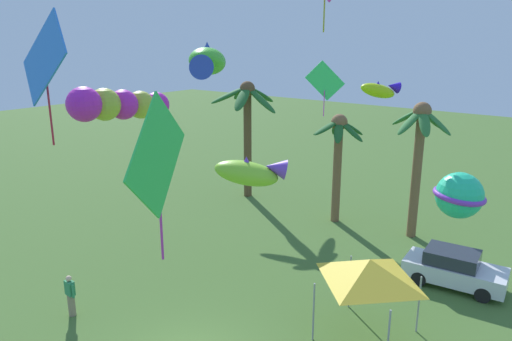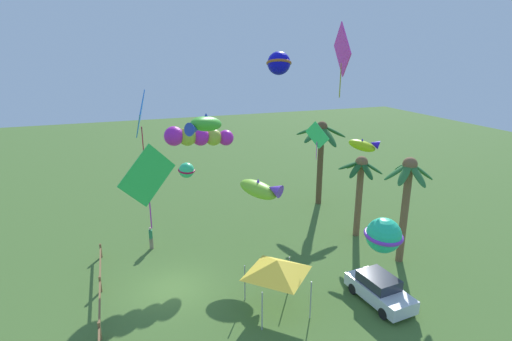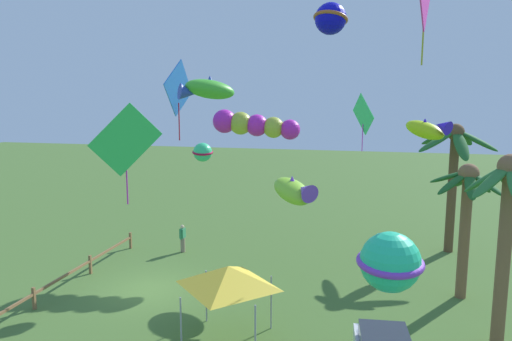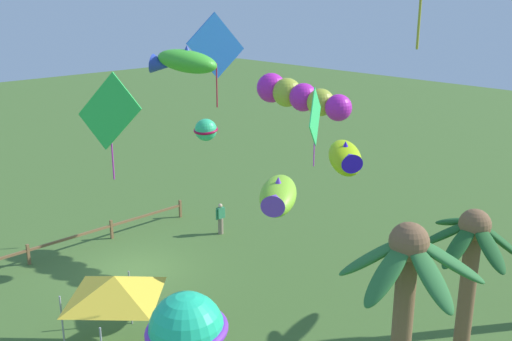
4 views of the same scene
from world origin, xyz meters
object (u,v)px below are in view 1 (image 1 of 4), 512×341
Objects in this scene: palm_tree_0 at (338,146)px; kite_fish_7 at (251,172)px; festival_tent at (369,270)px; palm_tree_1 at (247,112)px; spectator_0 at (71,295)px; kite_ball_2 at (459,195)px; kite_ball_1 at (156,153)px; kite_diamond_5 at (325,81)px; kite_fish_3 at (207,62)px; kite_tube_8 at (118,105)px; palm_tree_2 at (419,142)px; kite_diamond_4 at (44,60)px; kite_diamond_6 at (157,158)px; kite_fish_0 at (380,90)px; parked_car_0 at (454,268)px.

kite_fish_7 is (-0.03, -7.49, 0.18)m from palm_tree_0.
kite_fish_7 reaches higher than festival_tent.
spectator_0 is at bearing -76.26° from palm_tree_1.
kite_ball_2 is at bearing -15.80° from palm_tree_1.
kite_ball_1 is 0.57× the size of kite_diamond_5.
palm_tree_0 is 2.24× the size of kite_fish_3.
palm_tree_1 is at bearing 101.14° from kite_tube_8.
palm_tree_2 is at bearing 70.07° from kite_ball_1.
kite_fish_3 is (-6.02, -7.83, 5.25)m from kite_ball_2.
kite_diamond_4 is 5.97m from kite_diamond_6.
palm_tree_2 is 6.39m from kite_diamond_5.
palm_tree_0 is at bearing 145.50° from kite_fish_0.
spectator_0 is 7.58m from kite_tube_8.
kite_fish_0 is at bearing 162.58° from parked_car_0.
kite_tube_8 reaches higher than spectator_0.
kite_fish_0 reaches higher than spectator_0.
kite_ball_1 is at bearing -21.17° from kite_tube_8.
kite_fish_7 reaches higher than spectator_0.
kite_diamond_6 is (-4.68, -11.19, 2.99)m from kite_ball_2.
kite_diamond_5 reaches higher than kite_tube_8.
spectator_0 is 1.18× the size of kite_ball_1.
kite_fish_7 is at bearing 34.62° from kite_tube_8.
kite_ball_2 reaches higher than parked_car_0.
kite_fish_3 reaches higher than kite_ball_2.
spectator_0 is 10.69m from festival_tent.
festival_tent is 8.11m from kite_ball_1.
palm_tree_0 is 4.98m from kite_fish_0.
kite_ball_2 is at bearing -25.33° from palm_tree_0.
kite_diamond_6 is at bearing -2.97° from kite_diamond_4.
kite_fish_0 reaches higher than festival_tent.
kite_tube_8 is at bearing -112.89° from palm_tree_0.
kite_fish_7 is at bearing 66.94° from kite_diamond_4.
palm_tree_0 is 8.02m from kite_ball_2.
kite_fish_3 reaches higher than palm_tree_1.
kite_tube_8 is (-10.51, -1.66, 4.77)m from festival_tent.
spectator_0 is 8.35m from kite_diamond_4.
spectator_0 is 15.23m from kite_fish_0.
palm_tree_0 is 1.38× the size of kite_diamond_4.
kite_tube_8 is (-8.59, -11.07, 2.27)m from palm_tree_2.
kite_ball_2 is 14.09m from kite_tube_8.
palm_tree_1 is 1.48× the size of kite_tube_8.
kite_diamond_4 is at bearing -115.48° from palm_tree_2.
kite_diamond_5 is 10.29m from kite_diamond_6.
palm_tree_1 is 1.06× the size of palm_tree_2.
parked_car_0 is (7.37, -3.46, -3.54)m from palm_tree_0.
kite_diamond_6 is (-1.58, -15.14, 1.90)m from palm_tree_2.
kite_fish_7 is (6.60, -7.99, -0.99)m from palm_tree_1.
palm_tree_0 reaches higher than parked_car_0.
kite_fish_0 is at bearing -112.17° from palm_tree_2.
kite_diamond_6 is (9.18, -15.11, 1.39)m from palm_tree_1.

